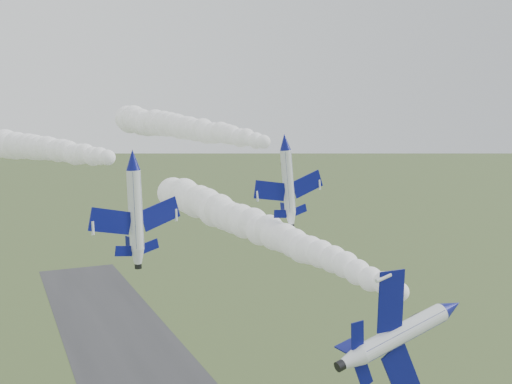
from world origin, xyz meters
TOP-DOWN VIEW (x-y plane):
  - jet_lead at (9.00, -3.28)m, footprint 3.62×13.00m
  - smoke_trail_jet_lead at (7.13, 32.74)m, footprint 11.73×66.52m
  - jet_pair_left at (-10.59, 23.43)m, footprint 11.07×12.85m
  - smoke_trail_jet_pair_left at (-19.21, 51.83)m, footprint 19.99×51.57m
  - jet_pair_right at (7.92, 23.78)m, footprint 9.74×11.68m
  - smoke_trail_jet_pair_right at (4.97, 57.52)m, footprint 10.47×63.10m

SIDE VIEW (x-z plane):
  - jet_lead at x=9.00m, z-range 28.05..38.53m
  - smoke_trail_jet_lead at x=7.13m, z-range 31.83..37.53m
  - jet_pair_left at x=-10.59m, z-range 42.76..46.01m
  - smoke_trail_jet_pair_left at x=-19.21m, z-range 42.51..47.29m
  - jet_pair_right at x=7.92m, z-range 44.59..47.51m
  - smoke_trail_jet_pair_right at x=4.97m, z-range 45.00..50.51m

